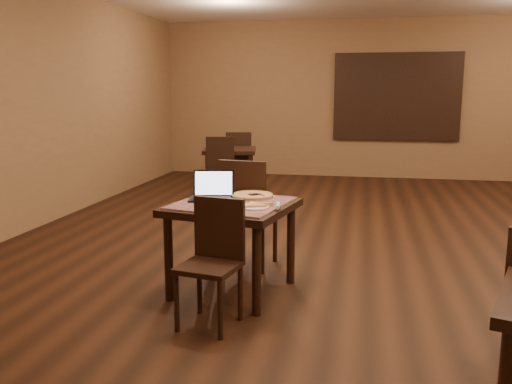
% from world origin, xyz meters
% --- Properties ---
extents(ground, '(10.00, 10.00, 0.00)m').
position_xyz_m(ground, '(0.00, 0.00, 0.00)').
color(ground, black).
rests_on(ground, ground).
extents(wall_back, '(8.00, 0.02, 3.00)m').
position_xyz_m(wall_back, '(0.00, 5.00, 1.50)').
color(wall_back, brown).
rests_on(wall_back, ground).
extents(wall_front, '(8.00, 0.02, 3.00)m').
position_xyz_m(wall_front, '(0.00, -5.00, 1.50)').
color(wall_front, brown).
rests_on(wall_front, ground).
extents(wall_left, '(0.02, 10.00, 3.00)m').
position_xyz_m(wall_left, '(-4.00, 0.00, 1.50)').
color(wall_left, brown).
rests_on(wall_left, ground).
extents(mural, '(2.34, 0.05, 1.64)m').
position_xyz_m(mural, '(0.50, 4.96, 1.55)').
color(mural, navy).
rests_on(mural, wall_back).
extents(tiled_table, '(1.09, 1.09, 0.76)m').
position_xyz_m(tiled_table, '(-1.12, -1.52, 0.66)').
color(tiled_table, black).
rests_on(tiled_table, ground).
extents(chair_main_near, '(0.46, 0.46, 0.91)m').
position_xyz_m(chair_main_near, '(-1.10, -2.14, 0.51)').
color(chair_main_near, black).
rests_on(chair_main_near, ground).
extents(chair_main_far, '(0.51, 0.51, 1.04)m').
position_xyz_m(chair_main_far, '(-1.13, -0.91, 0.59)').
color(chair_main_far, black).
rests_on(chair_main_far, ground).
extents(laptop, '(0.38, 0.33, 0.23)m').
position_xyz_m(laptop, '(-1.32, -1.41, 0.82)').
color(laptop, black).
rests_on(laptop, tiled_table).
extents(plate, '(0.24, 0.24, 0.01)m').
position_xyz_m(plate, '(-0.90, -1.70, 0.77)').
color(plate, white).
rests_on(plate, tiled_table).
extents(pizza_slice, '(0.27, 0.27, 0.02)m').
position_xyz_m(pizza_slice, '(-0.90, -1.70, 0.79)').
color(pizza_slice, beige).
rests_on(pizza_slice, plate).
extents(pizza_pan, '(0.35, 0.35, 0.01)m').
position_xyz_m(pizza_pan, '(-1.00, -1.28, 0.77)').
color(pizza_pan, silver).
rests_on(pizza_pan, tiled_table).
extents(pizza_whole, '(0.35, 0.35, 0.02)m').
position_xyz_m(pizza_whole, '(-1.00, -1.28, 0.78)').
color(pizza_whole, beige).
rests_on(pizza_whole, pizza_pan).
extents(spatula, '(0.20, 0.24, 0.01)m').
position_xyz_m(spatula, '(-0.98, -1.30, 0.79)').
color(spatula, silver).
rests_on(spatula, pizza_whole).
extents(napkin_roll, '(0.05, 0.16, 0.04)m').
position_xyz_m(napkin_roll, '(-0.72, -1.66, 0.78)').
color(napkin_roll, white).
rests_on(napkin_roll, tiled_table).
extents(other_table_b, '(0.94, 0.94, 0.76)m').
position_xyz_m(other_table_b, '(-2.16, 2.61, 0.63)').
color(other_table_b, black).
rests_on(other_table_b, ground).
extents(other_table_b_chair_near, '(0.50, 0.50, 0.98)m').
position_xyz_m(other_table_b_chair_near, '(-2.18, 2.04, 0.55)').
color(other_table_b_chair_near, black).
rests_on(other_table_b_chair_near, ground).
extents(other_table_b_chair_far, '(0.50, 0.50, 0.98)m').
position_xyz_m(other_table_b_chair_far, '(-2.15, 3.18, 0.55)').
color(other_table_b_chair_far, black).
rests_on(other_table_b_chair_far, ground).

